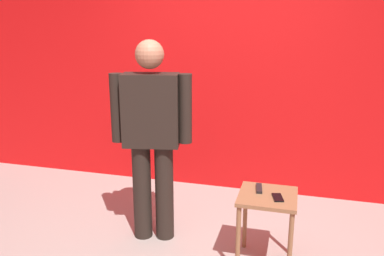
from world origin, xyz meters
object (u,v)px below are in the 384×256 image
object	(u,v)px
side_table	(267,208)
standing_person	(152,132)
cell_phone	(278,197)
tv_remote	(259,188)

from	to	relation	value
side_table	standing_person	bearing A→B (deg)	170.98
cell_phone	side_table	bearing A→B (deg)	137.78
standing_person	tv_remote	world-z (taller)	standing_person
standing_person	tv_remote	size ratio (longest dim) A/B	10.28
tv_remote	standing_person	bearing A→B (deg)	167.91
standing_person	side_table	size ratio (longest dim) A/B	2.94
standing_person	cell_phone	bearing A→B (deg)	-10.55
cell_phone	tv_remote	distance (m)	0.20
side_table	cell_phone	world-z (taller)	cell_phone
side_table	tv_remote	xyz separation A→B (m)	(-0.08, 0.08, 0.12)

